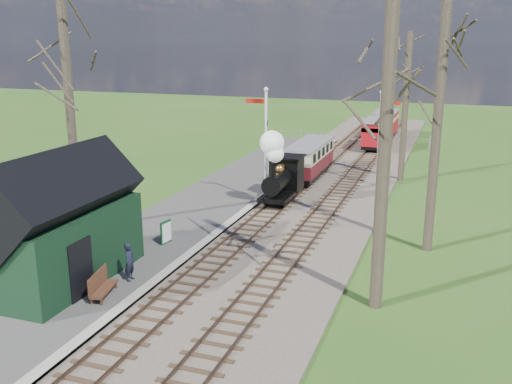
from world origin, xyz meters
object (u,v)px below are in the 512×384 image
locomotive (281,171)px  coach (309,158)px  station_shed (60,225)px  bench (101,285)px  person (130,262)px  red_carriage_b (385,123)px  semaphore_near (265,138)px  sign_board (166,232)px  red_carriage_a (377,133)px  semaphore_far (381,131)px

locomotive → coach: 6.08m
station_shed → coach: 19.00m
bench → person: 1.51m
locomotive → red_carriage_b: (2.61, 22.79, -0.49)m
semaphore_near → sign_board: size_ratio=6.29×
semaphore_near → red_carriage_a: (3.37, 17.71, -2.26)m
semaphore_far → person: (-6.40, -17.25, -2.45)m
semaphore_far → coach: 4.83m
coach → red_carriage_a: 11.53m
person → station_shed: bearing=105.0°
locomotive → station_shed: bearing=-109.0°
bench → locomotive: bearing=80.2°
semaphore_far → locomotive: 7.25m
red_carriage_b → semaphore_near: bearing=-98.3°
red_carriage_a → sign_board: bearing=-101.8°
station_shed → bench: size_ratio=3.98×
red_carriage_a → red_carriage_b: same height
locomotive → sign_board: bearing=-108.6°
semaphore_near → sign_board: semaphore_near is taller
station_shed → coach: size_ratio=0.99×
station_shed → person: station_shed is taller
red_carriage_b → coach: bearing=-98.8°
bench → person: size_ratio=1.14×
sign_board → bench: sign_board is taller
station_shed → red_carriage_a: station_shed is taller
sign_board → red_carriage_b: bearing=80.3°
red_carriage_b → person: size_ratio=3.29×
red_carriage_a → bench: red_carriage_a is taller
coach → bench: bearing=-96.8°
station_shed → red_carriage_b: (6.90, 35.21, -0.90)m
coach → red_carriage_b: coach is taller
locomotive → sign_board: 8.35m
semaphore_far → station_shed: bearing=-115.7°
semaphore_near → locomotive: size_ratio=1.57×
station_shed → bench: 2.71m
red_carriage_a → coach: bearing=-103.0°
sign_board → bench: 5.30m
sign_board → locomotive: bearing=71.4°
station_shed → semaphore_far: 20.01m
locomotive → person: 11.88m
locomotive → red_carriage_b: locomotive is taller
person → red_carriage_b: bearing=-11.0°
semaphore_near → semaphore_far: semaphore_near is taller
semaphore_near → red_carriage_a: size_ratio=1.36×
sign_board → station_shed: bearing=-109.8°
locomotive → person: locomotive is taller
locomotive → red_carriage_a: locomotive is taller
person → red_carriage_a: bearing=-12.4°
semaphore_near → bench: bearing=-96.8°
red_carriage_a → person: red_carriage_a is taller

